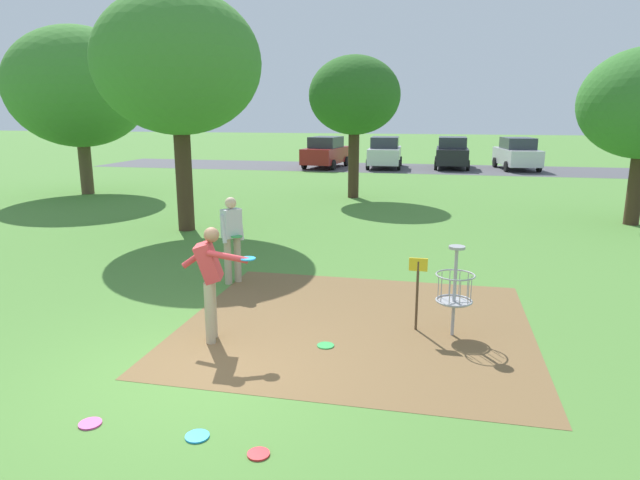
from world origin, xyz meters
TOP-DOWN VIEW (x-y plane):
  - ground_plane at (0.00, 0.00)m, footprint 160.00×160.00m
  - dirt_tee_pad at (1.83, 2.09)m, footprint 5.40×4.98m
  - disc_golf_basket at (3.26, 2.00)m, footprint 0.98×0.58m
  - player_foreground_watching at (-0.88, 3.77)m, footprint 0.45×0.47m
  - player_throwing at (-0.15, 1.04)m, footprint 1.17×0.44m
  - frisbee_near_basket at (1.40, -1.51)m, footprint 0.23×0.23m
  - frisbee_by_tee at (0.68, -1.35)m, footprint 0.25×0.25m
  - frisbee_mid_grass at (1.52, 1.18)m, footprint 0.25×0.25m
  - frisbee_far_left at (-0.55, -1.37)m, footprint 0.25×0.25m
  - tree_near_left at (-4.01, 8.24)m, footprint 4.49×4.49m
  - tree_mid_left at (-0.30, 15.33)m, footprint 3.48×3.48m
  - tree_mid_center at (-11.17, 14.03)m, footprint 5.52×5.52m
  - parking_lot_strip at (0.00, 27.40)m, footprint 36.00×6.00m
  - parked_car_leftmost at (-3.79, 26.80)m, footprint 2.37×4.39m
  - parked_car_center_left at (-0.30, 27.37)m, footprint 2.12×4.27m
  - parked_car_center_right at (3.63, 28.04)m, footprint 1.99×4.21m
  - parked_car_rightmost at (7.31, 27.99)m, footprint 2.45×4.43m

SIDE VIEW (x-z plane):
  - ground_plane at x=0.00m, z-range 0.00..0.00m
  - parking_lot_strip at x=0.00m, z-range 0.00..0.01m
  - dirt_tee_pad at x=1.83m, z-range 0.00..0.01m
  - frisbee_near_basket at x=1.40m, z-range 0.00..0.02m
  - frisbee_by_tee at x=0.68m, z-range 0.00..0.02m
  - frisbee_mid_grass at x=1.52m, z-range 0.00..0.02m
  - frisbee_far_left at x=-0.55m, z-range 0.00..0.02m
  - disc_golf_basket at x=3.26m, z-range 0.06..1.45m
  - parked_car_leftmost at x=-3.79m, z-range 0.00..1.84m
  - parked_car_center_left at x=-0.30m, z-range 0.00..1.84m
  - parked_car_center_right at x=3.63m, z-range 0.00..1.84m
  - parked_car_rightmost at x=7.31m, z-range 0.00..1.84m
  - player_foreground_watching at x=-0.88m, z-range 0.11..1.82m
  - player_throwing at x=-0.15m, z-range 0.13..1.84m
  - tree_mid_left at x=-0.30m, z-range 1.18..6.57m
  - tree_mid_center at x=-11.17m, z-range 0.94..7.53m
  - tree_near_left at x=-4.01m, z-range 1.31..7.80m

